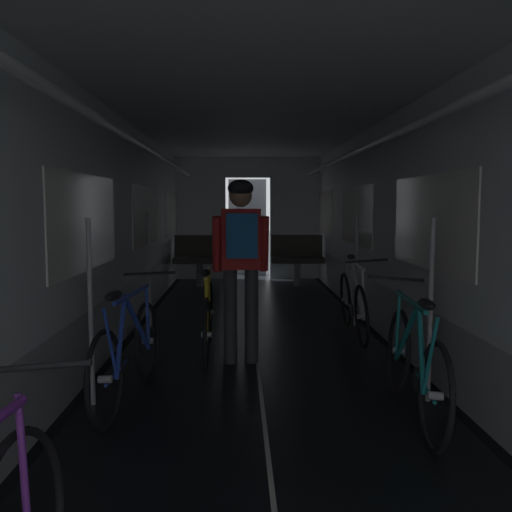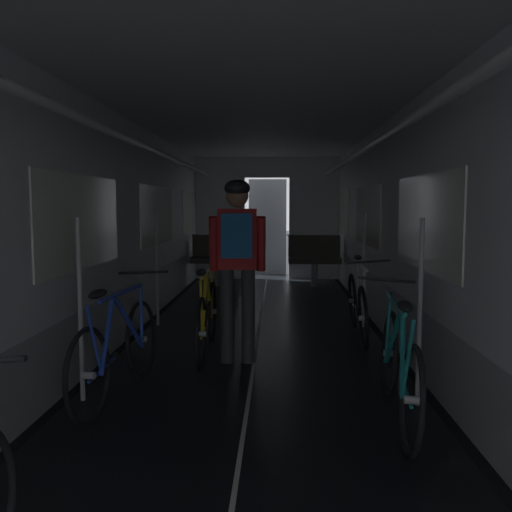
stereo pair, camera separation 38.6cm
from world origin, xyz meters
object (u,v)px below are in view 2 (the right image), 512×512
Objects in this scene: bench_seat_far_right at (314,256)px; person_cyclist_aisle at (237,250)px; bench_seat_far_left at (217,255)px; bicycle_white at (358,304)px; bicycle_teal at (399,367)px; bicycle_blue at (118,349)px; bicycle_yellow_in_aisle at (207,317)px.

bench_seat_far_right is 5.08m from person_cyclist_aisle.
bench_seat_far_left is 1.80m from bench_seat_far_right.
bench_seat_far_right is 0.57× the size of person_cyclist_aisle.
bench_seat_far_left is at bearing 117.40° from bicycle_white.
bench_seat_far_left is 4.41m from bicycle_white.
bench_seat_far_left is 0.58× the size of bicycle_teal.
bench_seat_far_left reaches higher than bicycle_blue.
bicycle_white is (0.23, -3.91, -0.18)m from bench_seat_far_right.
bicycle_white is at bearing 25.48° from bicycle_yellow_in_aisle.
bench_seat_far_right is at bearing 0.00° from bench_seat_far_left.
bench_seat_far_left is at bearing 98.60° from person_cyclist_aisle.
bicycle_teal is at bearing -46.22° from bicycle_yellow_in_aisle.
bicycle_teal is 1.00× the size of bicycle_yellow_in_aisle.
bicycle_yellow_in_aisle is (0.53, 1.23, 0.00)m from bicycle_blue.
bench_seat_far_left is 6.58m from bicycle_teal.
bicycle_yellow_in_aisle is (-0.33, 0.27, -0.69)m from person_cyclist_aisle.
bicycle_teal is 1.93m from person_cyclist_aisle.
person_cyclist_aisle reaches higher than bicycle_teal.
bench_seat_far_left and bench_seat_far_right have the same top height.
person_cyclist_aisle is at bearing 132.14° from bicycle_teal.
bicycle_teal is at bearing -47.86° from person_cyclist_aisle.
person_cyclist_aisle is (0.75, -4.94, 0.50)m from bench_seat_far_left.
bicycle_blue is (-2.07, 0.37, 0.00)m from bicycle_teal.
bench_seat_far_right is at bearing 77.98° from person_cyclist_aisle.
bench_seat_far_right is 6.21m from bicycle_blue.
bicycle_blue is (-2.14, -2.00, 0.00)m from bicycle_white.
bicycle_teal is 2.37m from bicycle_white.
person_cyclist_aisle is (-1.05, -4.94, 0.50)m from bench_seat_far_right.
bicycle_blue is at bearing -136.93° from bicycle_white.
bicycle_white is at bearing -86.66° from bench_seat_far_right.
bench_seat_far_right is 4.88m from bicycle_yellow_in_aisle.
bench_seat_far_left is 4.70m from bicycle_yellow_in_aisle.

